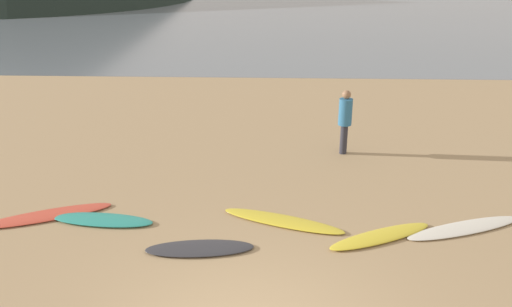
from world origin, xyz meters
The scene contains 8 objects.
ground_plane centered at (0.00, 10.00, -0.10)m, with size 120.00×120.00×0.20m, color tan.
surfboard_1 centered at (-4.23, 3.58, 0.03)m, with size 2.54×0.54×0.07m, color #D84C38.
surfboard_2 centered at (-3.06, 3.43, 0.04)m, with size 2.07×0.55×0.08m, color teal.
surfboard_3 centered at (-0.98, 2.46, 0.04)m, with size 1.95×0.58×0.08m, color #333338.
surfboard_4 centered at (0.52, 3.54, 0.04)m, with size 2.51×0.50×0.07m, color yellow.
surfboard_5 centered at (2.34, 3.01, 0.04)m, with size 2.22×0.47×0.08m, color yellow.
surfboard_6 centered at (4.02, 3.40, 0.03)m, with size 2.57×0.48×0.06m, color silver.
person_1 centered at (2.14, 7.36, 1.01)m, with size 0.34×0.34×1.71m.
Camera 1 is at (0.34, -5.55, 5.02)m, focal length 36.55 mm.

